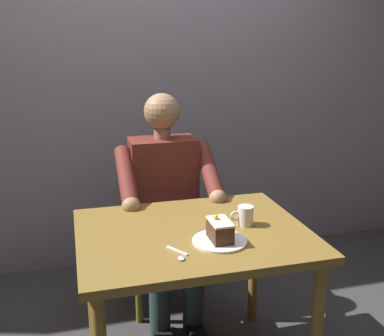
{
  "coord_description": "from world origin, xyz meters",
  "views": [
    {
      "loc": [
        0.48,
        1.75,
        1.52
      ],
      "look_at": [
        -0.02,
        -0.1,
        0.98
      ],
      "focal_mm": 42.93,
      "sensor_mm": 36.0,
      "label": 1
    }
  ],
  "objects_px": {
    "dining_table": "(193,250)",
    "dessert_spoon": "(179,255)",
    "chair": "(161,217)",
    "seated_person": "(166,204)",
    "coffee_cup": "(245,215)",
    "cake_slice": "(220,230)"
  },
  "relations": [
    {
      "from": "seated_person",
      "to": "dining_table",
      "type": "bearing_deg",
      "value": 90.0
    },
    {
      "from": "cake_slice",
      "to": "chair",
      "type": "bearing_deg",
      "value": -85.09
    },
    {
      "from": "chair",
      "to": "seated_person",
      "type": "bearing_deg",
      "value": 90.0
    },
    {
      "from": "dining_table",
      "to": "coffee_cup",
      "type": "height_order",
      "value": "coffee_cup"
    },
    {
      "from": "coffee_cup",
      "to": "dessert_spoon",
      "type": "xyz_separation_m",
      "value": [
        0.35,
        0.21,
        -0.04
      ]
    },
    {
      "from": "chair",
      "to": "coffee_cup",
      "type": "distance_m",
      "value": 0.81
    },
    {
      "from": "dining_table",
      "to": "coffee_cup",
      "type": "xyz_separation_m",
      "value": [
        -0.24,
        0.0,
        0.14
      ]
    },
    {
      "from": "chair",
      "to": "coffee_cup",
      "type": "xyz_separation_m",
      "value": [
        -0.24,
        0.73,
        0.27
      ]
    },
    {
      "from": "dining_table",
      "to": "cake_slice",
      "type": "bearing_deg",
      "value": 118.43
    },
    {
      "from": "seated_person",
      "to": "cake_slice",
      "type": "bearing_deg",
      "value": 96.14
    },
    {
      "from": "chair",
      "to": "cake_slice",
      "type": "distance_m",
      "value": 0.91
    },
    {
      "from": "dessert_spoon",
      "to": "dining_table",
      "type": "bearing_deg",
      "value": -117.83
    },
    {
      "from": "seated_person",
      "to": "dessert_spoon",
      "type": "height_order",
      "value": "seated_person"
    },
    {
      "from": "seated_person",
      "to": "chair",
      "type": "bearing_deg",
      "value": -90.0
    },
    {
      "from": "chair",
      "to": "cake_slice",
      "type": "bearing_deg",
      "value": 94.91
    },
    {
      "from": "dining_table",
      "to": "dessert_spoon",
      "type": "height_order",
      "value": "dessert_spoon"
    },
    {
      "from": "chair",
      "to": "dessert_spoon",
      "type": "distance_m",
      "value": 0.97
    },
    {
      "from": "dining_table",
      "to": "coffee_cup",
      "type": "relative_size",
      "value": 9.31
    },
    {
      "from": "dining_table",
      "to": "chair",
      "type": "height_order",
      "value": "chair"
    },
    {
      "from": "cake_slice",
      "to": "dessert_spoon",
      "type": "relative_size",
      "value": 0.96
    },
    {
      "from": "chair",
      "to": "dessert_spoon",
      "type": "height_order",
      "value": "chair"
    },
    {
      "from": "dessert_spoon",
      "to": "coffee_cup",
      "type": "bearing_deg",
      "value": -148.78
    }
  ]
}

